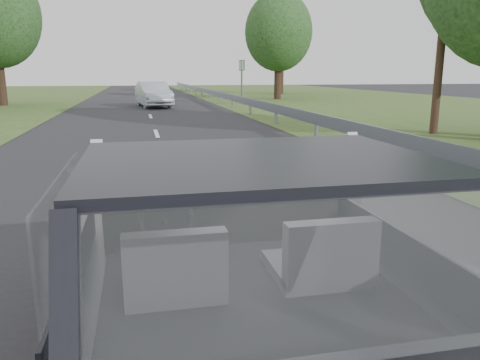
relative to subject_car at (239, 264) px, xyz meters
name	(u,v)px	position (x,y,z in m)	size (l,w,h in m)	color
subject_car	(239,264)	(0.00, 0.00, 0.00)	(1.80, 4.00, 1.45)	black
dashboard	(221,214)	(0.00, 0.62, 0.12)	(1.58, 0.45, 0.30)	black
driver_seat	(174,265)	(-0.40, -0.29, 0.16)	(0.50, 0.72, 0.42)	#24252B
passenger_seat	(323,252)	(0.40, -0.29, 0.16)	(0.50, 0.72, 0.42)	#24252B
steering_wheel	(166,220)	(-0.40, 0.33, 0.20)	(0.36, 0.36, 0.04)	black
cat	(242,181)	(0.16, 0.65, 0.35)	(0.52, 0.16, 0.23)	gray
guardrail	(313,118)	(4.30, 10.00, -0.15)	(0.05, 90.00, 0.32)	gray
other_car	(154,94)	(0.37, 23.88, -0.04)	(1.65, 4.18, 1.37)	#AEB9C7
highway_sign	(242,82)	(5.71, 25.59, 0.57)	(0.10, 1.03, 2.59)	#1D6B32
utility_pole	(445,7)	(8.33, 10.22, 2.96)	(0.24, 0.24, 7.37)	#523426
tree_2	(278,48)	(9.28, 29.91, 2.81)	(4.67, 4.67, 7.08)	black
tree_3	(281,47)	(12.15, 38.51, 3.32)	(5.34, 5.34, 8.09)	black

